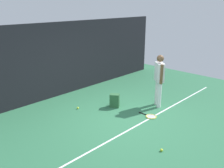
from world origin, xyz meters
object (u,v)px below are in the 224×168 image
Objects in this scene: tennis_player at (159,78)px; tennis_ball_near_player at (162,150)px; backpack at (115,101)px; tennis_ball_by_fence at (78,108)px; tennis_racket at (150,116)px.

tennis_ball_near_player is at bearing -14.01° from tennis_player.
tennis_ball_near_player is (-2.14, -1.55, -0.93)m from tennis_player.
backpack is 1.21m from tennis_ball_by_fence.
tennis_ball_near_player is 1.00× the size of tennis_ball_by_fence.
tennis_racket is (-0.84, -0.31, -0.95)m from tennis_player.
tennis_player is 2.76× the size of tennis_racket.
tennis_ball_near_player and tennis_ball_by_fence have the same top height.
tennis_player reaches higher than backpack.
tennis_ball_by_fence is at bearing -90.22° from tennis_player.
tennis_player is 3.86× the size of backpack.
backpack is at bearing -37.31° from tennis_ball_by_fence.
tennis_player is at bearing -166.50° from backpack.
tennis_player reaches higher than tennis_ball_by_fence.
tennis_ball_near_player reaches higher than tennis_racket.
backpack is at bearing -92.73° from tennis_player.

